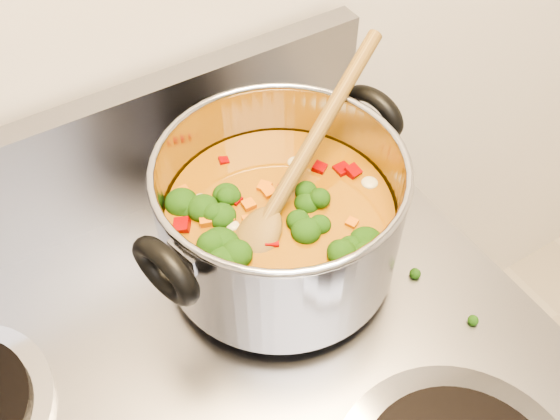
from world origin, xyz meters
The scene contains 3 objects.
stockpot centered at (0.22, 1.30, 1.00)m, with size 0.31×0.25×0.15m.
wooden_spoon centered at (0.23, 1.31, 1.04)m, with size 0.26×0.15×0.12m.
cooktop_crumbs centered at (0.20, 1.38, 0.92)m, with size 0.37×0.09×0.01m.
Camera 1 is at (0.00, 0.95, 1.49)m, focal length 40.00 mm.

